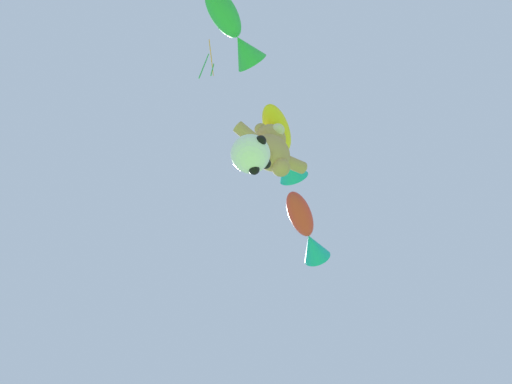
% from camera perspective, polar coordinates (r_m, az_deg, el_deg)
% --- Properties ---
extents(teddy_bear_kite, '(1.97, 0.87, 2.00)m').
position_cam_1_polar(teddy_bear_kite, '(13.17, 1.50, 4.40)').
color(teddy_bear_kite, tan).
extents(soccer_ball_kite, '(0.87, 0.86, 0.80)m').
position_cam_1_polar(soccer_ball_kite, '(11.22, -0.52, 3.80)').
color(soccer_ball_kite, white).
extents(fish_kite_crimson, '(2.30, 1.90, 0.79)m').
position_cam_1_polar(fish_kite_crimson, '(16.37, 5.08, -3.88)').
color(fish_kite_crimson, red).
extents(fish_kite_goldfin, '(2.11, 1.81, 0.78)m').
position_cam_1_polar(fish_kite_goldfin, '(14.59, 2.74, 4.47)').
color(fish_kite_goldfin, yellow).
extents(fish_kite_emerald, '(2.21, 1.58, 0.81)m').
position_cam_1_polar(fish_kite_emerald, '(14.62, -2.20, 15.75)').
color(fish_kite_emerald, green).
extents(diamond_kite, '(0.69, 0.84, 3.01)m').
position_cam_1_polar(diamond_kite, '(16.91, -4.58, 13.06)').
color(diamond_kite, orange).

